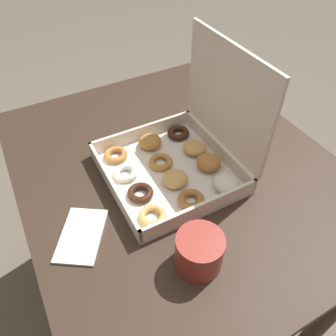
% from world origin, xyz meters
% --- Properties ---
extents(ground_plane, '(8.00, 8.00, 0.00)m').
position_xyz_m(ground_plane, '(0.00, 0.00, 0.00)').
color(ground_plane, '#6B6054').
extents(dining_table, '(0.93, 0.79, 0.70)m').
position_xyz_m(dining_table, '(0.00, 0.00, 0.59)').
color(dining_table, '#38281E').
rests_on(dining_table, ground_plane).
extents(donut_box, '(0.32, 0.31, 0.31)m').
position_xyz_m(donut_box, '(0.02, 0.01, 0.76)').
color(donut_box, silver).
rests_on(donut_box, dining_table).
extents(coffee_mug, '(0.09, 0.09, 0.08)m').
position_xyz_m(coffee_mug, '(0.27, -0.10, 0.75)').
color(coffee_mug, '#A3382D').
rests_on(coffee_mug, dining_table).
extents(paper_napkin, '(0.16, 0.15, 0.01)m').
position_xyz_m(paper_napkin, '(0.10, -0.29, 0.71)').
color(paper_napkin, white).
rests_on(paper_napkin, dining_table).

